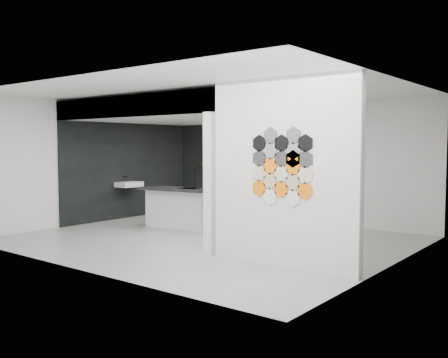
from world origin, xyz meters
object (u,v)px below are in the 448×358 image
at_px(wall_basin, 129,184).
at_px(stockpot, 208,161).
at_px(partition_panel, 283,173).
at_px(kettle, 276,162).
at_px(kitchen_island, 179,207).
at_px(bottle_dark, 240,161).
at_px(glass_bowl, 293,164).
at_px(utensil_cup, 217,162).
at_px(glass_vase, 293,163).

distance_m(wall_basin, stockpot, 2.28).
bearing_deg(partition_panel, kettle, 123.52).
bearing_deg(wall_basin, kitchen_island, -6.41).
xyz_separation_m(partition_panel, stockpot, (-4.67, 3.87, -0.00)).
distance_m(kitchen_island, bottle_dark, 2.47).
height_order(glass_bowl, utensil_cup, glass_bowl).
bearing_deg(wall_basin, kettle, 35.40).
bearing_deg(glass_vase, glass_bowl, 0.00).
bearing_deg(glass_vase, kitchen_island, -123.62).
bearing_deg(stockpot, kitchen_island, -64.53).
xyz_separation_m(kettle, glass_vase, (0.48, 0.00, -0.01)).
bearing_deg(wall_basin, glass_vase, 31.35).
distance_m(stockpot, utensil_cup, 0.30).
relative_size(bottle_dark, utensil_cup, 1.69).
distance_m(kitchen_island, kettle, 2.67).
height_order(wall_basin, utensil_cup, utensil_cup).
relative_size(glass_bowl, utensil_cup, 1.53).
xyz_separation_m(wall_basin, utensil_cup, (1.09, 2.07, 0.52)).
height_order(partition_panel, glass_bowl, partition_panel).
distance_m(kettle, utensil_cup, 1.81).
relative_size(partition_panel, glass_vase, 20.74).
xyz_separation_m(partition_panel, wall_basin, (-5.46, 1.80, -0.55)).
height_order(kettle, bottle_dark, bottle_dark).
relative_size(kitchen_island, kettle, 9.36).
xyz_separation_m(glass_bowl, glass_vase, (0.00, 0.00, 0.01)).
bearing_deg(glass_bowl, wall_basin, -148.65).
xyz_separation_m(wall_basin, stockpot, (0.79, 2.07, 0.55)).
height_order(stockpot, glass_bowl, stockpot).
xyz_separation_m(glass_bowl, bottle_dark, (-1.56, 0.00, 0.03)).
bearing_deg(partition_panel, glass_bowl, 118.23).
distance_m(wall_basin, bottle_dark, 2.82).
bearing_deg(kettle, stockpot, 162.59).
distance_m(stockpot, kettle, 2.11).
relative_size(stockpot, kettle, 1.02).
bearing_deg(kitchen_island, wall_basin, 165.81).
height_order(wall_basin, glass_bowl, glass_bowl).
xyz_separation_m(kettle, glass_bowl, (0.48, 0.00, -0.03)).
relative_size(wall_basin, utensil_cup, 6.10).
xyz_separation_m(stockpot, glass_bowl, (2.60, 0.00, -0.02)).
bearing_deg(partition_panel, glass_vase, 118.23).
xyz_separation_m(kitchen_island, stockpot, (-1.08, 2.28, 0.95)).
relative_size(wall_basin, kettle, 3.22).
bearing_deg(utensil_cup, wall_basin, -117.92).
distance_m(partition_panel, glass_bowl, 4.39).
relative_size(stockpot, glass_bowl, 1.27).
distance_m(partition_panel, stockpot, 6.06).
bearing_deg(kitchen_island, kettle, 57.90).
height_order(stockpot, utensil_cup, stockpot).
bearing_deg(partition_panel, stockpot, 140.40).
bearing_deg(glass_vase, stockpot, 180.00).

